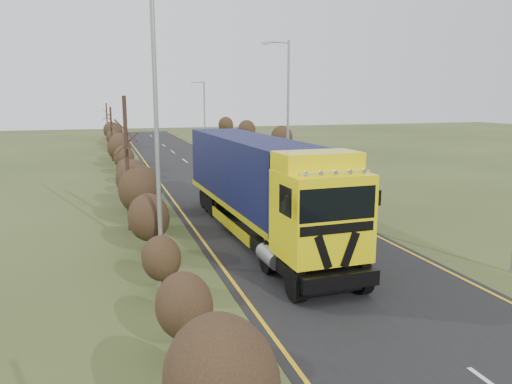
{
  "coord_description": "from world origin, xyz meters",
  "views": [
    {
      "loc": [
        -7.62,
        -18.83,
        6.01
      ],
      "look_at": [
        -1.21,
        1.61,
        1.9
      ],
      "focal_mm": 35.0,
      "sensor_mm": 36.0,
      "label": 1
    }
  ],
  "objects_px": {
    "lorry": "(259,181)",
    "car_blue_sedan": "(269,156)",
    "speed_sign": "(315,162)",
    "car_red_hatchback": "(275,168)"
  },
  "relations": [
    {
      "from": "car_blue_sedan",
      "to": "speed_sign",
      "type": "relative_size",
      "value": 1.45
    },
    {
      "from": "car_red_hatchback",
      "to": "speed_sign",
      "type": "height_order",
      "value": "speed_sign"
    },
    {
      "from": "car_blue_sedan",
      "to": "speed_sign",
      "type": "bearing_deg",
      "value": 89.63
    },
    {
      "from": "lorry",
      "to": "speed_sign",
      "type": "distance_m",
      "value": 11.61
    },
    {
      "from": "lorry",
      "to": "car_blue_sedan",
      "type": "xyz_separation_m",
      "value": [
        8.59,
        23.59,
        -1.84
      ]
    },
    {
      "from": "lorry",
      "to": "car_red_hatchback",
      "type": "relative_size",
      "value": 4.39
    },
    {
      "from": "car_blue_sedan",
      "to": "speed_sign",
      "type": "height_order",
      "value": "speed_sign"
    },
    {
      "from": "speed_sign",
      "to": "car_blue_sedan",
      "type": "bearing_deg",
      "value": 82.92
    },
    {
      "from": "car_red_hatchback",
      "to": "car_blue_sedan",
      "type": "relative_size",
      "value": 0.95
    },
    {
      "from": "lorry",
      "to": "speed_sign",
      "type": "xyz_separation_m",
      "value": [
        6.82,
        9.37,
        -0.63
      ]
    }
  ]
}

